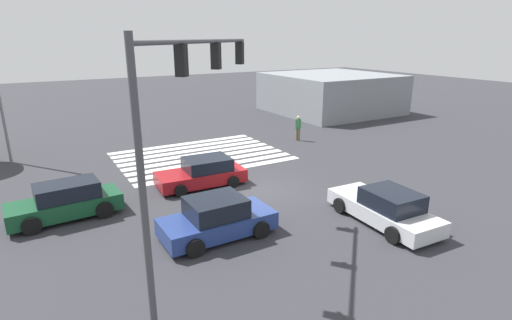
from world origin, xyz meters
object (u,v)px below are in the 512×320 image
object	(u,v)px
traffic_signal_mast	(188,102)
pedestrian	(298,127)
car_3	(66,202)
car_0	(385,208)
car_1	(203,173)
car_2	(217,219)

from	to	relation	value
traffic_signal_mast	pedestrian	bearing A→B (deg)	-1.31
traffic_signal_mast	car_3	xyz separation A→B (m)	(3.09, -6.55, -4.76)
pedestrian	car_0	bearing A→B (deg)	26.12
car_1	pedestrian	size ratio (longest dim) A/B	2.44
car_2	pedestrian	size ratio (longest dim) A/B	2.34
traffic_signal_mast	car_1	xyz separation A→B (m)	(-3.32, -7.30, -4.83)
car_2	pedestrian	distance (m)	15.31
traffic_signal_mast	car_1	world-z (taller)	traffic_signal_mast
traffic_signal_mast	car_2	size ratio (longest dim) A/B	1.72
car_0	car_1	size ratio (longest dim) A/B	1.11
car_3	pedestrian	bearing A→B (deg)	-163.62
car_0	pedestrian	distance (m)	13.69
car_0	traffic_signal_mast	bearing A→B (deg)	89.44
car_1	car_3	world-z (taller)	car_3
traffic_signal_mast	car_0	world-z (taller)	traffic_signal_mast
traffic_signal_mast	pedestrian	world-z (taller)	traffic_signal_mast
car_3	car_2	bearing A→B (deg)	132.37
car_1	pedestrian	distance (m)	10.83
traffic_signal_mast	car_3	size ratio (longest dim) A/B	1.66
car_3	traffic_signal_mast	bearing A→B (deg)	111.74
car_0	car_2	xyz separation A→B (m)	(6.33, -2.39, 0.05)
car_0	car_2	size ratio (longest dim) A/B	1.15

